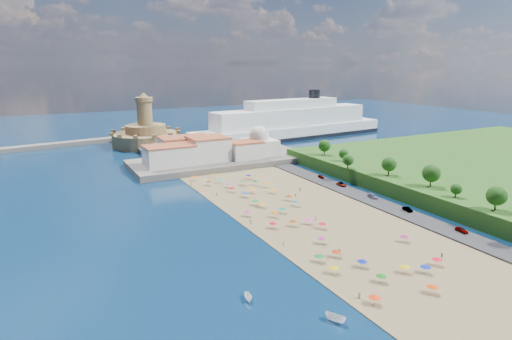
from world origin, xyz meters
TOP-DOWN VIEW (x-y plane):
  - ground at (0.00, 0.00)m, footprint 700.00×700.00m
  - terrace at (10.00, 73.00)m, footprint 90.00×36.00m
  - jetty at (-12.00, 108.00)m, footprint 18.00×70.00m
  - waterfront_buildings at (-3.05, 73.64)m, footprint 57.00×29.00m
  - domed_building at (30.00, 71.00)m, footprint 16.00×16.00m
  - fortress at (-12.00, 138.00)m, footprint 40.00×40.00m
  - cruise_ship at (81.68, 121.33)m, footprint 146.23×34.13m
  - beach_parasols at (-2.07, -6.88)m, footprint 32.40×114.53m
  - beachgoers at (-0.56, 0.95)m, footprint 35.68×99.95m
  - moored_boats at (-28.46, -56.75)m, footprint 14.27×19.21m
  - parked_cars at (36.00, -6.78)m, footprint 2.63×73.26m
  - hillside_trees at (49.03, -7.23)m, footprint 13.95×108.29m

SIDE VIEW (x-z plane):
  - ground at x=0.00m, z-range 0.00..0.00m
  - moored_boats at x=-28.46m, z-range -0.05..1.66m
  - beachgoers at x=-0.56m, z-range 0.16..2.03m
  - jetty at x=-12.00m, z-range 0.00..2.40m
  - parked_cars at x=36.00m, z-range 0.69..2.06m
  - terrace at x=10.00m, z-range 0.00..3.00m
  - beach_parasols at x=-2.07m, z-range 1.05..3.25m
  - fortress at x=-12.00m, z-range -9.52..22.88m
  - waterfront_buildings at x=-3.05m, z-range 2.38..13.38m
  - domed_building at x=30.00m, z-range 1.47..16.47m
  - cruise_ship at x=81.68m, z-range -6.46..25.20m
  - hillside_trees at x=49.03m, z-range 6.24..14.38m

